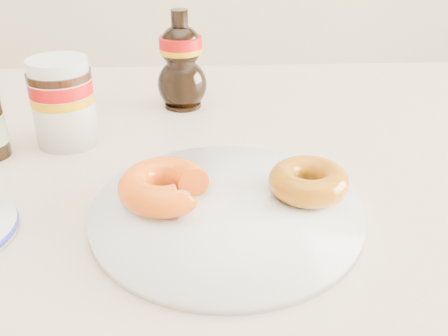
{
  "coord_description": "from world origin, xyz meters",
  "views": [
    {
      "loc": [
        0.04,
        -0.48,
        1.06
      ],
      "look_at": [
        0.06,
        0.03,
        0.79
      ],
      "focal_mm": 40.0,
      "sensor_mm": 36.0,
      "label": 1
    }
  ],
  "objects_px": {
    "donut_whole": "(309,181)",
    "nutella_jar": "(63,99)",
    "donut_bitten": "(164,186)",
    "plate": "(226,211)",
    "dining_table": "(176,220)",
    "syrup_bottle": "(181,60)"
  },
  "relations": [
    {
      "from": "donut_bitten",
      "to": "syrup_bottle",
      "type": "xyz_separation_m",
      "value": [
        0.01,
        0.32,
        0.05
      ]
    },
    {
      "from": "plate",
      "to": "donut_whole",
      "type": "bearing_deg",
      "value": 12.99
    },
    {
      "from": "donut_bitten",
      "to": "nutella_jar",
      "type": "bearing_deg",
      "value": 114.26
    },
    {
      "from": "nutella_jar",
      "to": "syrup_bottle",
      "type": "distance_m",
      "value": 0.21
    },
    {
      "from": "plate",
      "to": "donut_whole",
      "type": "relative_size",
      "value": 3.31
    },
    {
      "from": "donut_bitten",
      "to": "nutella_jar",
      "type": "xyz_separation_m",
      "value": [
        -0.15,
        0.19,
        0.03
      ]
    },
    {
      "from": "donut_whole",
      "to": "nutella_jar",
      "type": "relative_size",
      "value": 0.74
    },
    {
      "from": "donut_bitten",
      "to": "nutella_jar",
      "type": "relative_size",
      "value": 0.83
    },
    {
      "from": "plate",
      "to": "nutella_jar",
      "type": "xyz_separation_m",
      "value": [
        -0.22,
        0.21,
        0.06
      ]
    },
    {
      "from": "dining_table",
      "to": "nutella_jar",
      "type": "distance_m",
      "value": 0.23
    },
    {
      "from": "donut_whole",
      "to": "nutella_jar",
      "type": "height_order",
      "value": "nutella_jar"
    },
    {
      "from": "nutella_jar",
      "to": "dining_table",
      "type": "bearing_deg",
      "value": -29.56
    },
    {
      "from": "donut_bitten",
      "to": "syrup_bottle",
      "type": "bearing_deg",
      "value": 73.81
    },
    {
      "from": "dining_table",
      "to": "donut_whole",
      "type": "bearing_deg",
      "value": -31.42
    },
    {
      "from": "donut_whole",
      "to": "dining_table",
      "type": "bearing_deg",
      "value": 148.58
    },
    {
      "from": "nutella_jar",
      "to": "syrup_bottle",
      "type": "relative_size",
      "value": 0.77
    },
    {
      "from": "donut_bitten",
      "to": "syrup_bottle",
      "type": "relative_size",
      "value": 0.64
    },
    {
      "from": "donut_bitten",
      "to": "donut_whole",
      "type": "height_order",
      "value": "donut_bitten"
    },
    {
      "from": "dining_table",
      "to": "donut_bitten",
      "type": "bearing_deg",
      "value": -92.0
    },
    {
      "from": "donut_whole",
      "to": "syrup_bottle",
      "type": "height_order",
      "value": "syrup_bottle"
    },
    {
      "from": "plate",
      "to": "syrup_bottle",
      "type": "xyz_separation_m",
      "value": [
        -0.06,
        0.34,
        0.07
      ]
    },
    {
      "from": "dining_table",
      "to": "nutella_jar",
      "type": "xyz_separation_m",
      "value": [
        -0.15,
        0.09,
        0.15
      ]
    }
  ]
}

